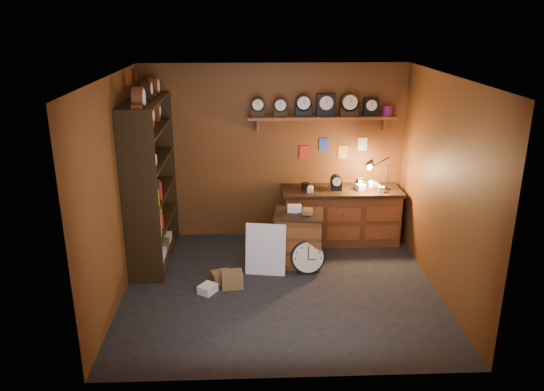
{
  "coord_description": "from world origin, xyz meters",
  "views": [
    {
      "loc": [
        -0.37,
        -6.12,
        3.39
      ],
      "look_at": [
        -0.1,
        0.35,
        1.15
      ],
      "focal_mm": 35.0,
      "sensor_mm": 36.0,
      "label": 1
    }
  ],
  "objects": [
    {
      "name": "shelving_unit",
      "position": [
        -1.79,
        0.98,
        1.25
      ],
      "size": [
        0.47,
        1.6,
        2.58
      ],
      "color": "black",
      "rests_on": "ground"
    },
    {
      "name": "mini_fridge",
      "position": [
        0.27,
        1.39,
        0.25
      ],
      "size": [
        0.54,
        0.56,
        0.51
      ],
      "rotation": [
        0.0,
        0.0,
        -0.11
      ],
      "color": "silver",
      "rests_on": "ground"
    },
    {
      "name": "white_panel",
      "position": [
        -0.18,
        0.42,
        0.0
      ],
      "size": [
        0.56,
        0.23,
        0.72
      ],
      "primitive_type": "cube",
      "rotation": [
        -0.17,
        0.0,
        -0.16
      ],
      "color": "silver",
      "rests_on": "ground"
    },
    {
      "name": "room_shell",
      "position": [
        0.04,
        0.11,
        1.72
      ],
      "size": [
        4.02,
        3.62,
        2.71
      ],
      "color": "brown",
      "rests_on": "ground"
    },
    {
      "name": "floor_box_b",
      "position": [
        -0.94,
        -0.09,
        0.05
      ],
      "size": [
        0.27,
        0.28,
        0.11
      ],
      "primitive_type": "cube",
      "rotation": [
        0.0,
        0.0,
        -0.6
      ],
      "color": "white",
      "rests_on": "ground"
    },
    {
      "name": "floor_box_a",
      "position": [
        -0.77,
        0.17,
        0.08
      ],
      "size": [
        0.31,
        0.28,
        0.15
      ],
      "primitive_type": "cube",
      "rotation": [
        0.0,
        0.0,
        0.36
      ],
      "color": "brown",
      "rests_on": "ground"
    },
    {
      "name": "workbench",
      "position": [
        1.01,
        1.47,
        0.47
      ],
      "size": [
        1.81,
        0.66,
        1.36
      ],
      "color": "brown",
      "rests_on": "ground"
    },
    {
      "name": "big_round_clock",
      "position": [
        0.4,
        0.41,
        0.23
      ],
      "size": [
        0.48,
        0.16,
        0.48
      ],
      "color": "black",
      "rests_on": "ground"
    },
    {
      "name": "low_cabinet",
      "position": [
        0.29,
        0.7,
        0.42
      ],
      "size": [
        0.74,
        0.65,
        0.85
      ],
      "rotation": [
        0.0,
        0.0,
        -0.14
      ],
      "color": "brown",
      "rests_on": "ground"
    },
    {
      "name": "floor",
      "position": [
        0.0,
        0.0,
        0.0
      ],
      "size": [
        4.0,
        4.0,
        0.0
      ],
      "primitive_type": "plane",
      "color": "black",
      "rests_on": "ground"
    },
    {
      "name": "floor_box_c",
      "position": [
        -0.63,
        0.06,
        0.1
      ],
      "size": [
        0.3,
        0.26,
        0.21
      ],
      "primitive_type": "cube",
      "rotation": [
        0.0,
        0.0,
        0.13
      ],
      "color": "brown",
      "rests_on": "ground"
    }
  ]
}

